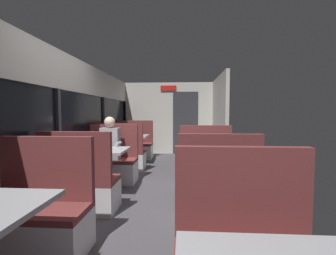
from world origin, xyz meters
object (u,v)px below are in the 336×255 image
object	(u,v)px
bench_far_window_facing_end	(124,156)
dining_table_rear_aisle	(211,159)
dining_table_far_window	(131,139)
coffee_cup_primary	(100,145)
bench_far_window_facing_entry	(136,147)
bench_mid_window_facing_end	(81,187)
bench_mid_window_facing_entry	(112,165)
dining_table_mid_window	(99,155)
bench_near_window_facing_entry	(39,219)
seated_passenger	(111,155)
bench_rear_aisle_facing_end	(217,196)
bench_rear_aisle_facing_entry	(206,169)

from	to	relation	value
bench_far_window_facing_end	dining_table_rear_aisle	bearing A→B (deg)	-45.85
dining_table_far_window	coffee_cup_primary	size ratio (longest dim) A/B	10.00
dining_table_rear_aisle	bench_far_window_facing_entry	bearing A→B (deg)	118.90
bench_mid_window_facing_end	bench_mid_window_facing_entry	distance (m)	1.40
dining_table_mid_window	dining_table_far_window	distance (m)	2.34
bench_near_window_facing_entry	bench_mid_window_facing_entry	bearing A→B (deg)	90.00
seated_passenger	coffee_cup_primary	xyz separation A→B (m)	(-0.03, -0.50, 0.25)
dining_table_far_window	coffee_cup_primary	world-z (taller)	coffee_cup_primary
bench_far_window_facing_end	dining_table_rear_aisle	size ratio (longest dim) A/B	1.22
bench_far_window_facing_end	bench_far_window_facing_entry	xyz separation A→B (m)	(0.00, 1.40, 0.00)
bench_far_window_facing_entry	bench_rear_aisle_facing_end	bearing A→B (deg)	-65.58
dining_table_far_window	bench_rear_aisle_facing_entry	bearing A→B (deg)	-45.85
bench_rear_aisle_facing_end	seated_passenger	distance (m)	2.36
bench_mid_window_facing_entry	bench_rear_aisle_facing_end	world-z (taller)	same
dining_table_mid_window	dining_table_rear_aisle	xyz separation A→B (m)	(1.79, -0.20, 0.00)
bench_mid_window_facing_end	seated_passenger	bearing A→B (deg)	90.00
bench_mid_window_facing_end	bench_rear_aisle_facing_entry	xyz separation A→B (m)	(1.79, 1.20, 0.00)
bench_far_window_facing_entry	seated_passenger	bearing A→B (deg)	-90.00
bench_rear_aisle_facing_entry	dining_table_mid_window	bearing A→B (deg)	-164.41
dining_table_far_window	bench_far_window_facing_end	bearing A→B (deg)	-90.00
bench_mid_window_facing_end	bench_rear_aisle_facing_end	bearing A→B (deg)	-6.38
dining_table_rear_aisle	bench_rear_aisle_facing_entry	size ratio (longest dim) A/B	0.82
bench_near_window_facing_entry	bench_mid_window_facing_end	distance (m)	0.94
dining_table_rear_aisle	bench_mid_window_facing_end	bearing A→B (deg)	-164.41
coffee_cup_primary	bench_mid_window_facing_end	bearing A→B (deg)	-88.08
bench_rear_aisle_facing_end	coffee_cup_primary	xyz separation A→B (m)	(-1.82, 1.03, 0.46)
dining_table_mid_window	coffee_cup_primary	bearing A→B (deg)	102.41
bench_near_window_facing_entry	bench_rear_aisle_facing_end	xyz separation A→B (m)	(1.79, 0.74, 0.00)
bench_mid_window_facing_end	seated_passenger	size ratio (longest dim) A/B	0.87
bench_near_window_facing_entry	dining_table_mid_window	size ratio (longest dim) A/B	1.22
bench_near_window_facing_entry	dining_table_mid_window	xyz separation A→B (m)	(0.00, 1.64, 0.31)
bench_mid_window_facing_entry	bench_rear_aisle_facing_entry	bearing A→B (deg)	-6.38
bench_rear_aisle_facing_entry	bench_mid_window_facing_end	bearing A→B (deg)	-146.19
bench_mid_window_facing_entry	coffee_cup_primary	xyz separation A→B (m)	(-0.03, -0.57, 0.46)
dining_table_far_window	bench_far_window_facing_entry	size ratio (longest dim) A/B	0.82
bench_rear_aisle_facing_entry	coffee_cup_primary	size ratio (longest dim) A/B	12.22
dining_table_far_window	bench_far_window_facing_end	world-z (taller)	bench_far_window_facing_end
bench_near_window_facing_entry	dining_table_rear_aisle	xyz separation A→B (m)	(1.79, 1.44, 0.31)
bench_mid_window_facing_end	coffee_cup_primary	world-z (taller)	bench_mid_window_facing_end
bench_mid_window_facing_end	bench_rear_aisle_facing_end	distance (m)	1.80
bench_near_window_facing_entry	bench_far_window_facing_entry	bearing A→B (deg)	90.00
bench_near_window_facing_entry	bench_far_window_facing_entry	size ratio (longest dim) A/B	1.00
bench_near_window_facing_entry	dining_table_rear_aisle	size ratio (longest dim) A/B	1.22
bench_mid_window_facing_entry	coffee_cup_primary	world-z (taller)	bench_mid_window_facing_entry
bench_mid_window_facing_end	dining_table_rear_aisle	distance (m)	1.88
dining_table_mid_window	seated_passenger	bearing A→B (deg)	90.00
bench_near_window_facing_entry	dining_table_mid_window	bearing A→B (deg)	90.00
bench_mid_window_facing_entry	bench_near_window_facing_entry	bearing A→B (deg)	-90.00
bench_far_window_facing_end	bench_rear_aisle_facing_end	size ratio (longest dim) A/B	1.00
seated_passenger	bench_far_window_facing_end	bearing A→B (deg)	90.00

